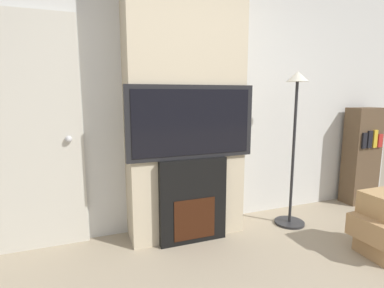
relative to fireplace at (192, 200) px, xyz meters
name	(u,v)px	position (x,y,z in m)	size (l,w,h in m)	color
wall_back	(178,98)	(0.00, 0.41, 0.95)	(6.00, 0.06, 2.70)	silver
chimney_breast	(185,98)	(0.00, 0.19, 0.95)	(1.11, 0.38, 2.70)	beige
fireplace	(192,200)	(0.00, 0.00, 0.00)	(0.64, 0.15, 0.80)	black
television	(192,122)	(0.00, 0.00, 0.74)	(1.20, 0.07, 0.66)	black
floor_lamp	(294,132)	(1.12, -0.03, 0.60)	(0.31, 0.31, 1.61)	#262628
bookshelf	(361,156)	(2.38, 0.21, 0.21)	(0.42, 0.26, 1.22)	brown
entry_door	(32,136)	(-1.33, 0.36, 0.63)	(0.82, 0.09, 2.07)	beige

